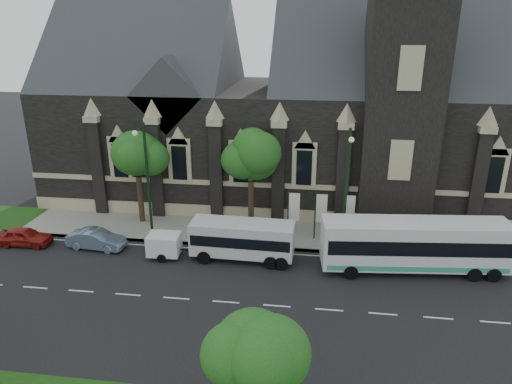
% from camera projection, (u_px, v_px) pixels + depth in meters
% --- Properties ---
extents(ground, '(160.00, 160.00, 0.00)m').
position_uv_depth(ground, '(176.00, 298.00, 27.57)').
color(ground, black).
rests_on(ground, ground).
extents(sidewalk, '(80.00, 5.00, 0.15)m').
position_uv_depth(sidewalk, '(211.00, 231.00, 36.39)').
color(sidewalk, gray).
rests_on(sidewalk, ground).
extents(museum, '(40.00, 17.70, 29.90)m').
position_uv_depth(museum, '(287.00, 109.00, 41.62)').
color(museum, black).
rests_on(museum, ground).
extents(tree_park_east, '(3.40, 3.40, 6.28)m').
position_uv_depth(tree_park_east, '(260.00, 344.00, 16.54)').
color(tree_park_east, black).
rests_on(tree_park_east, ground).
extents(tree_walk_right, '(4.08, 4.08, 7.80)m').
position_uv_depth(tree_walk_right, '(254.00, 157.00, 35.15)').
color(tree_walk_right, black).
rests_on(tree_walk_right, ground).
extents(tree_walk_left, '(3.91, 3.91, 7.64)m').
position_uv_depth(tree_walk_left, '(140.00, 154.00, 36.28)').
color(tree_walk_left, black).
rests_on(tree_walk_left, ground).
extents(street_lamp_near, '(0.36, 1.88, 9.00)m').
position_uv_depth(street_lamp_near, '(347.00, 186.00, 31.18)').
color(street_lamp_near, black).
rests_on(street_lamp_near, ground).
extents(street_lamp_mid, '(0.36, 1.88, 9.00)m').
position_uv_depth(street_lamp_mid, '(147.00, 177.00, 32.91)').
color(street_lamp_mid, black).
rests_on(street_lamp_mid, ground).
extents(banner_flag_left, '(0.90, 0.10, 4.00)m').
position_uv_depth(banner_flag_left, '(292.00, 210.00, 34.35)').
color(banner_flag_left, black).
rests_on(banner_flag_left, ground).
extents(banner_flag_center, '(0.90, 0.10, 4.00)m').
position_uv_depth(banner_flag_center, '(319.00, 211.00, 34.11)').
color(banner_flag_center, black).
rests_on(banner_flag_center, ground).
extents(banner_flag_right, '(0.90, 0.10, 4.00)m').
position_uv_depth(banner_flag_right, '(347.00, 212.00, 33.86)').
color(banner_flag_right, black).
rests_on(banner_flag_right, ground).
extents(tour_coach, '(12.11, 3.69, 3.48)m').
position_uv_depth(tour_coach, '(415.00, 244.00, 30.05)').
color(tour_coach, silver).
rests_on(tour_coach, ground).
extents(shuttle_bus, '(7.08, 2.68, 2.71)m').
position_uv_depth(shuttle_bus, '(243.00, 238.00, 31.67)').
color(shuttle_bus, silver).
rests_on(shuttle_bus, ground).
extents(box_trailer, '(3.20, 1.88, 1.69)m').
position_uv_depth(box_trailer, '(164.00, 244.00, 32.14)').
color(box_trailer, white).
rests_on(box_trailer, ground).
extents(sedan, '(4.32, 1.83, 1.39)m').
position_uv_depth(sedan, '(96.00, 239.00, 33.50)').
color(sedan, slate).
rests_on(sedan, ground).
extents(car_far_red, '(4.00, 1.71, 1.35)m').
position_uv_depth(car_far_red, '(24.00, 236.00, 33.99)').
color(car_far_red, maroon).
rests_on(car_far_red, ground).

